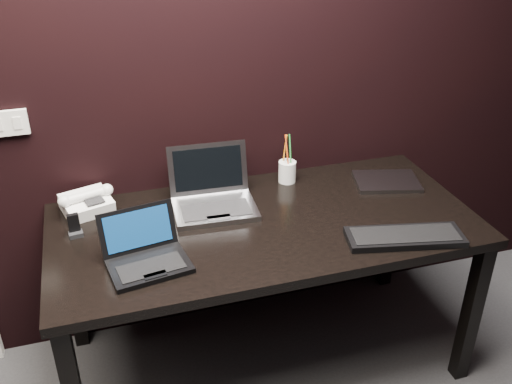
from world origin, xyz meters
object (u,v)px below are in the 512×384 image
object	(u,v)px
netbook	(146,255)
mobile_phone	(75,228)
desk	(265,237)
pen_cup	(287,171)
desk_phone	(87,203)
ext_keyboard	(405,237)
closed_laptop	(387,181)
silver_laptop	(213,198)

from	to	relation	value
netbook	mobile_phone	bearing A→B (deg)	132.01
desk	netbook	size ratio (longest dim) A/B	5.46
mobile_phone	pen_cup	size ratio (longest dim) A/B	0.39
desk	desk_phone	distance (m)	0.74
mobile_phone	desk	bearing A→B (deg)	-8.95
ext_keyboard	closed_laptop	bearing A→B (deg)	70.15
desk	desk_phone	world-z (taller)	desk_phone
netbook	pen_cup	bearing A→B (deg)	33.05
closed_laptop	pen_cup	size ratio (longest dim) A/B	1.40
ext_keyboard	desk_phone	size ratio (longest dim) A/B	1.98
desk_phone	netbook	bearing A→B (deg)	-66.92
desk	pen_cup	size ratio (longest dim) A/B	7.40
silver_laptop	ext_keyboard	world-z (taller)	silver_laptop
desk	mobile_phone	distance (m)	0.75
mobile_phone	closed_laptop	bearing A→B (deg)	1.47
netbook	ext_keyboard	world-z (taller)	netbook
silver_laptop	closed_laptop	size ratio (longest dim) A/B	1.10
netbook	closed_laptop	xyz separation A→B (m)	(1.11, 0.30, -0.03)
silver_laptop	desk	bearing A→B (deg)	-45.13
silver_laptop	desk_phone	bearing A→B (deg)	167.29
desk_phone	ext_keyboard	bearing A→B (deg)	-26.45
closed_laptop	silver_laptop	bearing A→B (deg)	178.37
netbook	closed_laptop	bearing A→B (deg)	15.06
netbook	desk_phone	world-z (taller)	netbook
pen_cup	closed_laptop	bearing A→B (deg)	-19.48
desk	desk_phone	bearing A→B (deg)	157.07
desk	mobile_phone	size ratio (longest dim) A/B	18.80
mobile_phone	netbook	bearing A→B (deg)	-47.99
ext_keyboard	pen_cup	distance (m)	0.64
ext_keyboard	netbook	bearing A→B (deg)	172.11
silver_laptop	ext_keyboard	distance (m)	0.79
desk_phone	pen_cup	size ratio (longest dim) A/B	1.02
netbook	ext_keyboard	xyz separation A→B (m)	(0.96, -0.13, -0.02)
pen_cup	silver_laptop	bearing A→B (deg)	-161.14
silver_laptop	closed_laptop	bearing A→B (deg)	-1.63
desk	ext_keyboard	distance (m)	0.55
silver_laptop	pen_cup	xyz separation A→B (m)	(0.37, 0.13, 0.01)
desk	mobile_phone	bearing A→B (deg)	171.05
desk	desk_phone	size ratio (longest dim) A/B	7.27
silver_laptop	pen_cup	size ratio (longest dim) A/B	1.54
silver_laptop	mobile_phone	xyz separation A→B (m)	(-0.56, -0.06, -0.01)
netbook	mobile_phone	world-z (taller)	netbook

